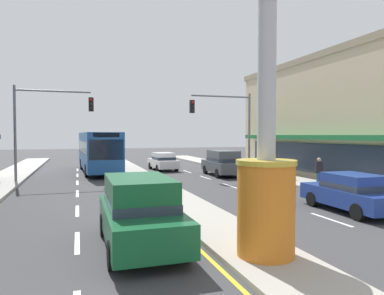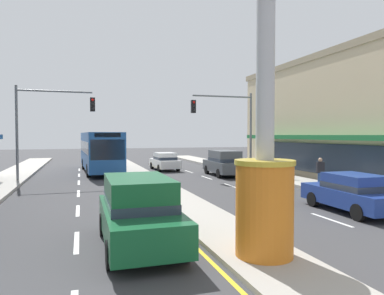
{
  "view_description": "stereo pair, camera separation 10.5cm",
  "coord_description": "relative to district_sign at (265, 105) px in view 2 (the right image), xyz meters",
  "views": [
    {
      "loc": [
        -4.33,
        -1.3,
        3.07
      ],
      "look_at": [
        -0.26,
        11.23,
        2.6
      ],
      "focal_mm": 33.0,
      "sensor_mm": 36.0,
      "label": 1
    },
    {
      "loc": [
        -4.23,
        -1.33,
        3.07
      ],
      "look_at": [
        -0.26,
        11.23,
        2.6
      ],
      "focal_mm": 33.0,
      "sensor_mm": 36.0,
      "label": 2
    }
  ],
  "objects": [
    {
      "name": "traffic_light_right_side",
      "position": [
        6.31,
        16.53,
        0.46
      ],
      "size": [
        4.86,
        0.46,
        6.2
      ],
      "color": "slate",
      "rests_on": "ground"
    },
    {
      "name": "sidewalk_right",
      "position": [
        8.96,
        9.78,
        -3.7
      ],
      "size": [
        2.58,
        60.0,
        0.18
      ],
      "primitive_type": "cube",
      "color": "#ADA89E",
      "rests_on": "ground"
    },
    {
      "name": "district_sign",
      "position": [
        0.0,
        0.0,
        0.0
      ],
      "size": [
        6.14,
        1.46,
        8.32
      ],
      "color": "orange",
      "rests_on": "median_strip"
    },
    {
      "name": "median_strip",
      "position": [
        -0.0,
        11.78,
        -3.72
      ],
      "size": [
        2.14,
        52.0,
        0.14
      ],
      "primitive_type": "cube",
      "color": "#A39E93",
      "rests_on": "ground"
    },
    {
      "name": "suv_near_left_lane",
      "position": [
        -2.72,
        2.08,
        -2.8
      ],
      "size": [
        1.98,
        4.61,
        1.9
      ],
      "color": "#14562D",
      "rests_on": "ground"
    },
    {
      "name": "lane_markings",
      "position": [
        -0.0,
        10.43,
        -3.78
      ],
      "size": [
        8.88,
        52.0,
        0.01
      ],
      "color": "silver",
      "rests_on": "ground"
    },
    {
      "name": "pedestrian_near_kerb",
      "position": [
        8.16,
        8.53,
        -2.67
      ],
      "size": [
        0.44,
        0.32,
        1.65
      ],
      "color": "#2D4C8C",
      "rests_on": "sidewalk_right"
    },
    {
      "name": "storefront_right",
      "position": [
        14.99,
        11.47,
        0.52
      ],
      "size": [
        9.13,
        23.32,
        8.61
      ],
      "color": "beige",
      "rests_on": "ground"
    },
    {
      "name": "sedan_mid_left_lane",
      "position": [
        6.02,
        3.79,
        -3.0
      ],
      "size": [
        1.93,
        4.35,
        1.53
      ],
      "color": "navy",
      "rests_on": "ground"
    },
    {
      "name": "suv_far_right_lane",
      "position": [
        6.02,
        16.88,
        -2.8
      ],
      "size": [
        2.11,
        4.68,
        1.9
      ],
      "color": "#4C5156",
      "rests_on": "ground"
    },
    {
      "name": "traffic_light_left_side",
      "position": [
        -6.31,
        16.96,
        0.46
      ],
      "size": [
        4.86,
        0.46,
        6.2
      ],
      "color": "slate",
      "rests_on": "ground"
    },
    {
      "name": "bus_near_right_lane",
      "position": [
        -2.72,
        22.53,
        -1.92
      ],
      "size": [
        3.01,
        11.3,
        3.26
      ],
      "color": "#1E5199",
      "rests_on": "ground"
    },
    {
      "name": "sedan_far_left_oncoming",
      "position": [
        2.72,
        22.31,
        -3.0
      ],
      "size": [
        1.96,
        4.36,
        1.53
      ],
      "color": "white",
      "rests_on": "ground"
    }
  ]
}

